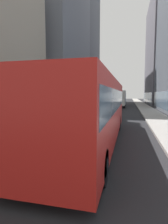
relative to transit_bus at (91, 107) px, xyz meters
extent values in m
plane|color=#232326|center=(-1.20, 31.06, -1.78)|extent=(120.00, 120.00, 0.00)
cube|color=#9E9991|center=(-6.90, 31.06, -1.70)|extent=(2.40, 110.00, 0.15)
cube|color=#9E9991|center=(4.50, 31.06, -1.70)|extent=(2.40, 110.00, 0.15)
cube|color=slate|center=(-13.10, 24.29, 10.13)|extent=(11.88, 17.66, 23.81)
cube|color=slate|center=(-7.18, 24.29, -0.18)|extent=(0.08, 15.90, 2.40)
cube|color=#4C515B|center=(-13.10, 44.67, 15.22)|extent=(9.23, 22.07, 33.99)
cube|color=slate|center=(-8.50, 44.67, -0.18)|extent=(0.08, 19.86, 2.40)
cube|color=slate|center=(6.35, 20.19, -0.18)|extent=(0.08, 13.19, 2.40)
cube|color=slate|center=(10.70, 40.19, 10.91)|extent=(8.90, 21.81, 25.37)
cube|color=slate|center=(6.27, 40.19, -0.18)|extent=(0.08, 19.63, 2.40)
cube|color=red|center=(0.00, -0.01, -0.10)|extent=(2.55, 11.50, 2.75)
cube|color=slate|center=(0.00, -0.01, 0.39)|extent=(2.57, 11.04, 0.90)
cube|color=black|center=(0.00, 5.69, -1.23)|extent=(2.55, 0.16, 0.44)
cylinder|color=black|center=(-1.12, 3.54, -1.28)|extent=(0.30, 1.00, 1.00)
cylinder|color=black|center=(1.13, 3.54, -1.28)|extent=(0.30, 1.00, 1.00)
cylinder|color=black|center=(-1.12, -4.16, -1.28)|extent=(0.30, 1.00, 1.00)
cylinder|color=black|center=(1.13, -4.16, -1.28)|extent=(0.30, 1.00, 1.00)
cube|color=silver|center=(-1.45, 5.14, 0.72)|extent=(0.08, 0.24, 0.40)
cube|color=slate|center=(-4.00, 26.85, -1.08)|extent=(1.72, 4.29, 0.75)
cube|color=slate|center=(-4.00, 26.63, -0.43)|extent=(1.59, 1.93, 0.55)
cylinder|color=black|center=(-4.75, 28.58, -1.46)|extent=(0.22, 0.64, 0.64)
cylinder|color=black|center=(-3.25, 28.58, -1.46)|extent=(0.22, 0.64, 0.64)
cylinder|color=black|center=(-4.75, 25.12, -1.46)|extent=(0.22, 0.64, 0.64)
cylinder|color=black|center=(-3.25, 25.12, -1.46)|extent=(0.22, 0.64, 0.64)
cube|color=silver|center=(0.00, 9.29, -1.08)|extent=(1.81, 4.30, 0.75)
cube|color=slate|center=(0.00, 9.08, -0.43)|extent=(1.66, 1.93, 0.55)
cylinder|color=black|center=(-0.79, 11.03, -1.46)|extent=(0.22, 0.64, 0.64)
cylinder|color=black|center=(0.79, 11.03, -1.46)|extent=(0.22, 0.64, 0.64)
cylinder|color=black|center=(-0.79, 7.56, -1.46)|extent=(0.22, 0.64, 0.64)
cylinder|color=black|center=(0.79, 7.56, -1.46)|extent=(0.22, 0.64, 0.64)
cube|color=red|center=(-2.40, 21.92, -1.08)|extent=(1.76, 4.12, 0.75)
cube|color=slate|center=(-2.40, 21.71, -0.43)|extent=(1.62, 1.85, 0.55)
cylinder|color=black|center=(-3.17, 23.56, -1.46)|extent=(0.22, 0.64, 0.64)
cylinder|color=black|center=(-1.63, 23.56, -1.46)|extent=(0.22, 0.64, 0.64)
cylinder|color=black|center=(-3.17, 20.27, -1.46)|extent=(0.22, 0.64, 0.64)
cylinder|color=black|center=(-1.63, 20.27, -1.46)|extent=(0.22, 0.64, 0.64)
cube|color=#19519E|center=(0.00, 28.60, -0.28)|extent=(2.30, 2.00, 2.10)
cube|color=silver|center=(0.00, 24.85, -0.03)|extent=(2.30, 5.50, 2.60)
cylinder|color=black|center=(-1.01, 28.60, -1.33)|extent=(0.28, 0.90, 0.90)
cylinder|color=black|center=(1.01, 28.60, -1.33)|extent=(0.28, 0.90, 0.90)
cylinder|color=black|center=(-1.01, 23.10, -1.33)|extent=(0.28, 0.90, 0.90)
cylinder|color=black|center=(1.01, 23.10, -1.33)|extent=(0.28, 0.90, 0.90)
ellipsoid|color=white|center=(-1.61, -3.63, -1.25)|extent=(0.22, 0.60, 0.26)
sphere|color=white|center=(-1.61, -3.25, -1.16)|extent=(0.20, 0.20, 0.20)
sphere|color=black|center=(-1.67, -3.23, -1.14)|extent=(0.07, 0.07, 0.07)
sphere|color=black|center=(-1.55, -3.23, -1.14)|extent=(0.07, 0.07, 0.07)
cylinder|color=white|center=(-1.61, -4.03, -1.20)|extent=(0.03, 0.16, 0.19)
cylinder|color=white|center=(-1.68, -3.42, -1.58)|extent=(0.06, 0.06, 0.40)
cylinder|color=white|center=(-1.54, -3.42, -1.58)|extent=(0.06, 0.06, 0.40)
cylinder|color=white|center=(-1.68, -3.84, -1.58)|extent=(0.06, 0.06, 0.40)
cylinder|color=white|center=(-1.54, -3.84, -1.58)|extent=(0.06, 0.06, 0.40)
sphere|color=black|center=(-1.56, -3.53, -1.21)|extent=(0.04, 0.04, 0.04)
sphere|color=black|center=(-1.67, -3.71, -1.23)|extent=(0.04, 0.04, 0.04)
sphere|color=black|center=(-1.59, -3.81, -1.19)|extent=(0.04, 0.04, 0.04)
camera|label=1|loc=(1.81, -8.82, 0.66)|focal=29.32mm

